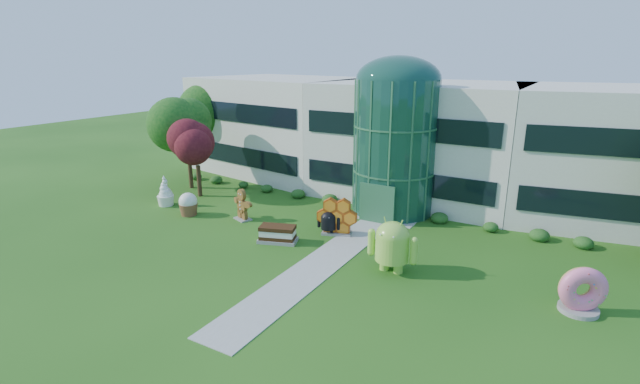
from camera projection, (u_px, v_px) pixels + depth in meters
The scene contains 14 objects.
ground at pixel (311, 271), 25.46m from camera, with size 140.00×140.00×0.00m, color #215114.
building at pixel (421, 139), 39.06m from camera, with size 46.00×15.00×9.30m, color beige, non-canonical shape.
atrium at pixel (395, 148), 34.02m from camera, with size 6.00×6.00×9.80m, color #194738.
walkway at pixel (329, 258), 27.11m from camera, with size 2.40×20.00×0.04m, color #9E9E93.
tree_red at pixel (198, 161), 38.30m from camera, with size 4.00×4.00×6.00m, color #3F0C14, non-canonical shape.
trees_backdrop at pixel (400, 155), 35.04m from camera, with size 52.00×8.00×8.40m, color #124813, non-canonical shape.
android_green at pixel (392, 243), 25.04m from camera, with size 2.98×1.98×3.37m, color #96D343, non-canonical shape.
android_black at pixel (329, 221), 30.54m from camera, with size 1.65×1.11×1.88m, color black, non-canonical shape.
donut at pixel (582, 289), 21.19m from camera, with size 2.20×1.06×2.29m, color #FF618B, non-canonical shape.
gingerbread at pixel (242, 204), 33.20m from camera, with size 2.51×0.97×2.32m, color brown, non-canonical shape.
ice_cream_sandwich at pixel (278, 234), 29.35m from camera, with size 2.44×1.22×1.09m, color black, non-canonical shape.
honeycomb at pixel (337, 218), 30.47m from camera, with size 2.86×1.02×2.25m, color orange, non-canonical shape.
froyo at pixel (165, 191), 36.36m from camera, with size 1.40×1.40×2.41m, color white, non-canonical shape.
cupcake at pixel (188, 204), 34.23m from camera, with size 1.44×1.44×1.73m, color white, non-canonical shape.
Camera 1 is at (12.08, -19.78, 11.41)m, focal length 26.00 mm.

